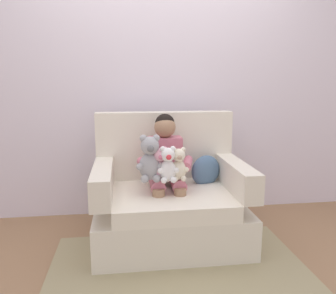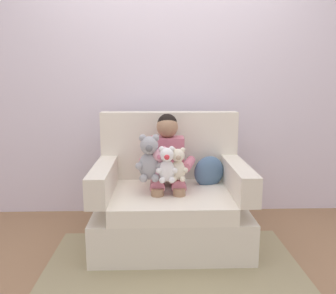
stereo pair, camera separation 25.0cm
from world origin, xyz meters
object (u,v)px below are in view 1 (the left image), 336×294
object	(u,v)px
armchair	(169,201)
seated_child	(166,162)
throw_pillow	(206,171)
plush_white	(168,165)
plush_pink	(160,165)
plush_cream	(179,165)
plush_grey	(150,159)

from	to	relation	value
armchair	seated_child	bearing A→B (deg)	147.53
throw_pillow	seated_child	bearing A→B (deg)	-164.54
plush_white	plush_pink	bearing A→B (deg)	137.86
plush_pink	plush_cream	xyz separation A→B (m)	(0.14, -0.01, -0.00)
seated_child	plush_cream	world-z (taller)	seated_child
plush_pink	plush_cream	size ratio (longest dim) A/B	1.02
plush_white	plush_pink	world-z (taller)	plush_white
seated_child	plush_cream	xyz separation A→B (m)	(0.07, -0.17, 0.01)
armchair	plush_cream	distance (m)	0.37
plush_grey	throw_pillow	size ratio (longest dim) A/B	1.33
armchair	plush_pink	distance (m)	0.38
armchair	throw_pillow	world-z (taller)	armchair
plush_white	plush_grey	bearing A→B (deg)	156.47
seated_child	plush_cream	distance (m)	0.18
plush_cream	throw_pillow	distance (m)	0.40
throw_pillow	plush_white	bearing A→B (deg)	-140.54
seated_child	plush_pink	size ratio (longest dim) A/B	3.25
plush_grey	plush_pink	size ratio (longest dim) A/B	1.36
seated_child	plush_pink	distance (m)	0.17
armchair	plush_grey	bearing A→B (deg)	-139.29
armchair	seated_child	distance (m)	0.33
plush_grey	seated_child	bearing A→B (deg)	58.37
plush_cream	throw_pillow	xyz separation A→B (m)	(0.27, 0.26, -0.12)
plush_cream	throw_pillow	size ratio (longest dim) A/B	0.96
throw_pillow	armchair	bearing A→B (deg)	-161.00
plush_grey	plush_cream	bearing A→B (deg)	6.02
plush_cream	throw_pillow	world-z (taller)	plush_cream
plush_grey	throw_pillow	bearing A→B (deg)	37.55
plush_pink	plush_cream	bearing A→B (deg)	-8.83
armchair	plush_pink	xyz separation A→B (m)	(-0.09, -0.14, 0.34)
plush_grey	plush_pink	world-z (taller)	plush_grey
armchair	seated_child	size ratio (longest dim) A/B	1.41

